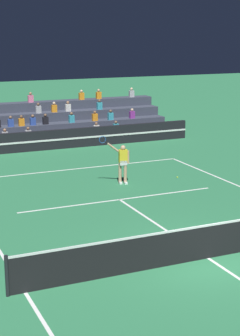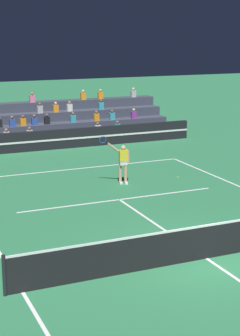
% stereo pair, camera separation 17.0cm
% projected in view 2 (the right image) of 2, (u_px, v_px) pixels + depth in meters
% --- Properties ---
extents(ground_plane, '(120.00, 120.00, 0.00)m').
position_uv_depth(ground_plane, '(206.00, 258.00, 16.51)').
color(ground_plane, '#2D7A4C').
extents(court_lines, '(11.10, 23.90, 0.01)m').
position_uv_depth(court_lines, '(206.00, 258.00, 16.50)').
color(court_lines, white).
rests_on(court_lines, ground).
extents(tennis_net, '(12.00, 0.10, 1.10)m').
position_uv_depth(tennis_net, '(207.00, 241.00, 16.37)').
color(tennis_net, black).
rests_on(tennis_net, ground).
extents(sponsor_banner_wall, '(18.00, 0.26, 1.10)m').
position_uv_depth(sponsor_banner_wall, '(46.00, 140.00, 31.29)').
color(sponsor_banner_wall, black).
rests_on(sponsor_banner_wall, ground).
extents(bleacher_stand, '(17.13, 3.80, 2.83)m').
position_uv_depth(bleacher_stand, '(31.00, 126.00, 34.04)').
color(bleacher_stand, '#383D4C').
rests_on(bleacher_stand, ground).
extents(tennis_player, '(1.40, 0.38, 2.22)m').
position_uv_depth(tennis_player, '(122.00, 162.00, 24.31)').
color(tennis_player, tan).
rests_on(tennis_player, ground).
extents(tennis_ball, '(0.07, 0.07, 0.07)m').
position_uv_depth(tennis_ball, '(178.00, 177.00, 25.44)').
color(tennis_ball, '#C6DB33').
rests_on(tennis_ball, ground).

